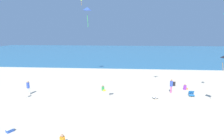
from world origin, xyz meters
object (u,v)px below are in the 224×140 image
(beach_chair_far_right, at_px, (155,97))
(person_5, at_px, (174,84))
(person_2, at_px, (103,89))
(person_1, at_px, (28,87))
(kite_blue, at_px, (87,9))
(kite_black, at_px, (224,57))
(beach_chair_near_camera, at_px, (191,94))
(person_3, at_px, (171,85))
(cooler_box, at_px, (10,130))
(person_0, at_px, (185,87))

(beach_chair_far_right, bearing_deg, person_5, 35.72)
(beach_chair_far_right, distance_m, person_2, 6.51)
(person_1, distance_m, person_2, 8.80)
(person_1, xyz_separation_m, kite_blue, (8.42, -5.79, 7.93))
(person_5, xyz_separation_m, kite_black, (2.38, -7.62, 4.71))
(beach_chair_near_camera, bearing_deg, person_3, -111.65)
(cooler_box, height_order, person_3, person_3)
(cooler_box, relative_size, person_3, 0.36)
(beach_chair_near_camera, bearing_deg, person_0, -176.88)
(person_3, bearing_deg, beach_chair_near_camera, 176.37)
(beach_chair_far_right, distance_m, kite_blue, 11.96)
(beach_chair_far_right, height_order, kite_black, kite_black)
(person_2, xyz_separation_m, person_3, (8.23, -0.23, 0.71))
(beach_chair_near_camera, relative_size, beach_chair_far_right, 0.91)
(beach_chair_far_right, bearing_deg, person_2, 135.21)
(person_2, bearing_deg, kite_blue, -52.30)
(beach_chair_far_right, relative_size, cooler_box, 1.28)
(person_0, height_order, kite_blue, kite_blue)
(person_5, bearing_deg, kite_black, 162.77)
(person_1, relative_size, person_2, 2.44)
(beach_chair_near_camera, relative_size, person_3, 0.42)
(person_5, bearing_deg, beach_chair_near_camera, 159.34)
(beach_chair_near_camera, relative_size, person_0, 0.91)
(cooler_box, xyz_separation_m, kite_blue, (5.51, 2.39, 8.74))
(beach_chair_far_right, relative_size, kite_black, 0.51)
(cooler_box, relative_size, person_5, 0.80)
(person_1, bearing_deg, person_5, 101.06)
(person_0, xyz_separation_m, person_5, (-1.02, 1.65, -0.01))
(person_1, bearing_deg, beach_chair_near_camera, 88.16)
(person_1, xyz_separation_m, person_2, (8.49, 2.22, -0.71))
(cooler_box, xyz_separation_m, person_3, (13.81, 10.18, 0.82))
(cooler_box, height_order, kite_blue, kite_blue)
(beach_chair_near_camera, bearing_deg, beach_chair_far_right, -70.57)
(cooler_box, bearing_deg, beach_chair_far_right, 34.43)
(person_2, height_order, person_3, person_3)
(person_0, distance_m, person_5, 1.94)
(person_3, xyz_separation_m, kite_black, (3.45, -4.49, 4.02))
(beach_chair_far_right, distance_m, person_0, 5.65)
(person_0, distance_m, person_2, 10.39)
(person_0, relative_size, kite_blue, 0.53)
(beach_chair_near_camera, xyz_separation_m, person_5, (-1.01, 4.08, 0.02))
(beach_chair_far_right, xyz_separation_m, cooler_box, (-11.62, -7.96, -0.11))
(beach_chair_near_camera, bearing_deg, cooler_box, -56.74)
(beach_chair_far_right, distance_m, person_3, 3.20)
(person_3, bearing_deg, beach_chair_far_right, 66.36)
(person_5, height_order, kite_blue, kite_blue)
(person_1, relative_size, person_5, 2.25)
(cooler_box, bearing_deg, person_3, 36.38)
(cooler_box, bearing_deg, person_0, 36.22)
(kite_black, bearing_deg, cooler_box, -161.78)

